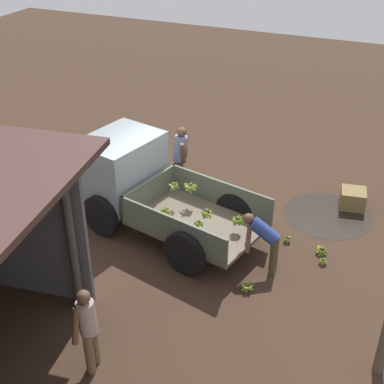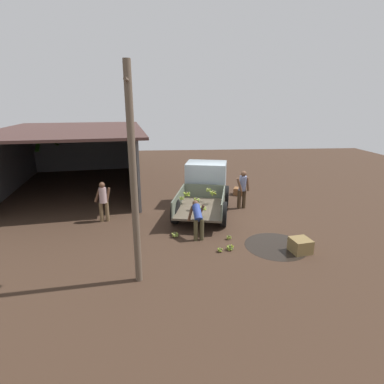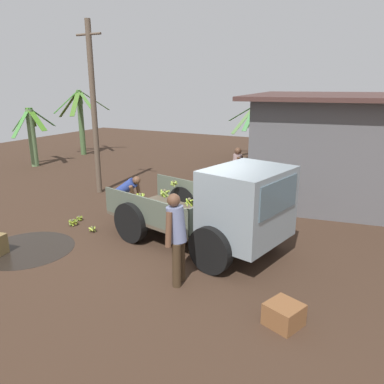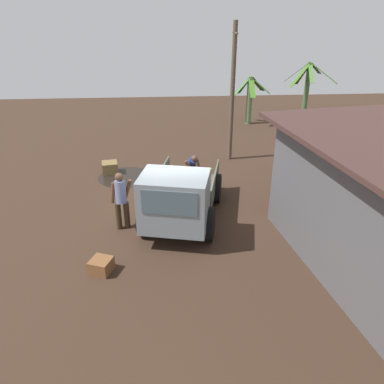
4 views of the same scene
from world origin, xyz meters
The scene contains 15 objects.
ground centered at (0.00, 0.00, 0.00)m, with size 36.00×36.00×0.00m, color #39281C.
mud_patch_0 centered at (-3.29, -1.96, 0.00)m, with size 2.07×2.07×0.01m, color black.
cargo_truck centered at (0.80, -0.05, 1.04)m, with size 4.48×2.79×1.98m.
utility_pole centered at (-4.94, 2.41, 2.82)m, with size 0.97×0.18×5.52m.
banana_palm_0 centered at (-10.51, 7.60, 1.79)m, with size 2.22×2.59×3.30m.
banana_palm_4 centered at (-10.40, 4.39, 1.37)m, with size 1.96×2.19×2.60m.
person_foreground_visitor centered at (0.45, -1.68, 0.97)m, with size 0.47×0.67×1.74m.
person_worker_loading centered at (-2.42, 0.60, 0.76)m, with size 0.77×0.66×1.27m.
person_bystander_near_shed centered at (-0.60, 4.18, 0.90)m, with size 0.38×0.67×1.62m.
banana_bunch_on_ground_0 centered at (-2.67, -0.49, 0.09)m, with size 0.18×0.18×0.16m.
banana_bunch_on_ground_1 centered at (-2.35, 1.38, 0.11)m, with size 0.26×0.27×0.19m.
banana_bunch_on_ground_2 centered at (-3.55, -0.03, 0.08)m, with size 0.18×0.18×0.15m.
banana_bunch_on_ground_3 centered at (-3.45, -0.37, 0.09)m, with size 0.25×0.25×0.17m.
wooden_crate_0 centered at (-3.75, -2.58, 0.23)m, with size 0.59×0.59×0.45m, color brown.
wooden_crate_1 centered at (2.55, -2.03, 0.18)m, with size 0.49×0.49×0.36m, color brown.
Camera 4 is at (10.18, -0.35, 5.88)m, focal length 35.00 mm.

